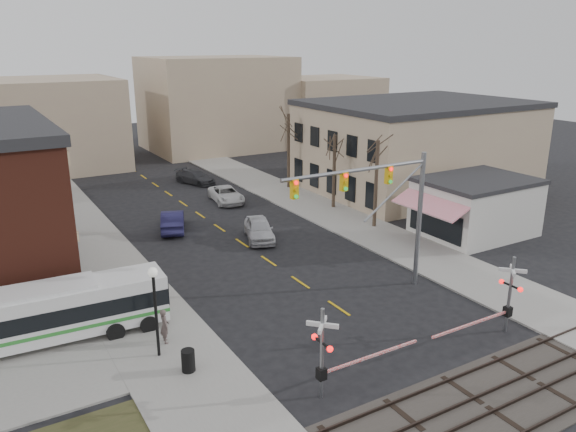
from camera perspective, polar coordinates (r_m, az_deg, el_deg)
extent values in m
plane|color=black|center=(29.74, 7.46, -10.77)|extent=(160.00, 160.00, 0.00)
cube|color=gray|center=(43.34, -19.64, -2.39)|extent=(5.00, 60.00, 0.12)
cube|color=gray|center=(50.04, 2.07, 1.23)|extent=(5.00, 60.00, 0.12)
cube|color=#332D28|center=(24.91, 19.35, -17.73)|extent=(160.00, 5.00, 0.06)
cube|color=#2D231E|center=(25.10, 18.51, -17.08)|extent=(160.00, 0.08, 0.14)
cube|color=#2D231E|center=(25.87, 16.05, -15.71)|extent=(160.00, 0.08, 0.14)
cube|color=#2D231E|center=(23.95, 23.03, -19.49)|extent=(160.00, 0.08, 0.14)
cube|color=#2D231E|center=(24.62, 20.26, -18.04)|extent=(160.00, 0.08, 0.14)
cube|color=tan|center=(37.98, -22.66, 1.27)|extent=(0.10, 15.00, 0.50)
cube|color=tan|center=(37.15, -23.39, 7.35)|extent=(0.10, 15.00, 0.70)
cube|color=black|center=(38.69, -22.23, -2.29)|extent=(0.08, 13.00, 2.60)
cube|color=tan|center=(56.71, 12.90, 6.81)|extent=(20.00, 15.00, 8.00)
cube|color=#262628|center=(56.12, 13.20, 11.08)|extent=(20.30, 15.30, 0.50)
cube|color=beige|center=(44.18, 18.50, 0.74)|extent=(8.00, 6.00, 4.00)
cube|color=#262628|center=(43.64, 18.77, 3.45)|extent=(8.20, 6.20, 0.30)
cube|color=red|center=(40.49, 14.13, 1.13)|extent=(1.68, 6.00, 0.87)
cylinder|color=#382B21|center=(43.48, 8.93, 3.23)|extent=(0.28, 0.28, 6.75)
cylinder|color=#382B21|center=(48.34, 4.70, 4.53)|extent=(0.28, 0.28, 6.30)
cylinder|color=#382B21|center=(54.94, 0.06, 6.62)|extent=(0.28, 0.28, 7.20)
cube|color=silver|center=(29.32, -23.01, -8.99)|extent=(10.95, 2.93, 2.35)
cube|color=black|center=(29.26, -23.04, -8.75)|extent=(10.99, 2.97, 0.81)
cube|color=#2B812E|center=(29.57, -22.88, -10.01)|extent=(10.99, 2.97, 0.18)
cylinder|color=black|center=(29.83, -22.75, -11.02)|extent=(1.03, 2.39, 0.90)
cylinder|color=gray|center=(33.46, 13.18, -0.41)|extent=(0.28, 0.28, 8.00)
cylinder|color=gray|center=(29.61, 7.09, 4.65)|extent=(9.26, 0.20, 0.20)
cube|color=gold|center=(31.04, 10.19, 4.15)|extent=(0.35, 0.30, 1.00)
cube|color=gold|center=(29.22, 5.70, 3.51)|extent=(0.35, 0.30, 1.00)
cube|color=gold|center=(27.60, 0.65, 2.77)|extent=(0.35, 0.30, 1.00)
cylinder|color=gray|center=(23.11, 3.46, -13.81)|extent=(0.16, 0.16, 4.00)
cube|color=silver|center=(22.46, 3.52, -10.97)|extent=(1.00, 1.00, 0.18)
cube|color=silver|center=(22.46, 3.52, -10.97)|extent=(1.00, 1.00, 0.18)
sphere|color=#FF0C0C|center=(22.46, 4.29, -13.33)|extent=(0.26, 0.26, 0.26)
sphere|color=#FF0C0C|center=(23.25, 2.71, -12.16)|extent=(0.26, 0.26, 0.26)
cube|color=black|center=(23.58, 3.42, -15.68)|extent=(0.35, 0.35, 0.50)
cube|color=#FF0C0C|center=(24.92, 8.54, -13.88)|extent=(5.00, 0.10, 0.10)
cylinder|color=gray|center=(29.95, 21.59, -7.46)|extent=(0.16, 0.16, 4.00)
cube|color=silver|center=(29.46, 21.87, -5.15)|extent=(1.00, 1.00, 0.18)
cube|color=silver|center=(29.46, 21.87, -5.15)|extent=(1.00, 1.00, 0.18)
sphere|color=#FF0C0C|center=(29.46, 22.54, -6.92)|extent=(0.26, 0.26, 0.26)
sphere|color=#FF0C0C|center=(30.06, 20.88, -6.24)|extent=(0.26, 0.26, 0.26)
cube|color=black|center=(30.32, 21.41, -9.01)|extent=(0.35, 0.35, 0.50)
cube|color=#FF0C0C|center=(28.47, 18.08, -10.40)|extent=(5.00, 0.10, 0.10)
cylinder|color=black|center=(26.31, -13.24, -9.88)|extent=(0.14, 0.14, 3.98)
sphere|color=silver|center=(25.42, -13.58, -5.57)|extent=(0.44, 0.44, 0.44)
cylinder|color=black|center=(25.64, -10.11, -14.26)|extent=(0.60, 0.60, 1.00)
imported|color=#AEAFB3|center=(41.11, -2.95, -1.32)|extent=(3.38, 5.07, 1.60)
imported|color=#1F1C47|center=(43.92, -11.63, -0.45)|extent=(3.22, 5.07, 1.58)
imported|color=silver|center=(50.99, -6.30, 2.18)|extent=(2.92, 5.25, 1.39)
imported|color=#393A3D|center=(58.18, -9.38, 3.92)|extent=(3.53, 5.00, 1.34)
imported|color=#564845|center=(27.84, -12.43, -10.84)|extent=(0.47, 0.66, 1.72)
imported|color=#384262|center=(30.92, -16.02, -8.17)|extent=(1.04, 1.06, 1.72)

